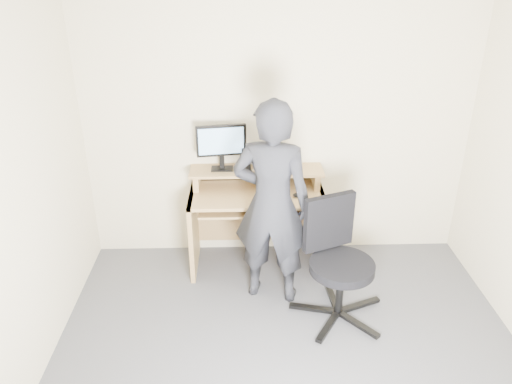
{
  "coord_description": "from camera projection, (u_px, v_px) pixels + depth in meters",
  "views": [
    {
      "loc": [
        -0.33,
        -2.53,
        2.68
      ],
      "look_at": [
        -0.22,
        1.05,
        0.95
      ],
      "focal_mm": 35.0,
      "sensor_mm": 36.0,
      "label": 1
    }
  ],
  "objects": [
    {
      "name": "desk",
      "position": [
        257.0,
        209.0,
        4.58
      ],
      "size": [
        1.2,
        0.6,
        0.91
      ],
      "color": "tan",
      "rests_on": "ground"
    },
    {
      "name": "keyboard",
      "position": [
        260.0,
        206.0,
        4.38
      ],
      "size": [
        0.47,
        0.2,
        0.03
      ],
      "primitive_type": "cube",
      "rotation": [
        0.0,
        0.0,
        -0.04
      ],
      "color": "black",
      "rests_on": "desk"
    },
    {
      "name": "ground",
      "position": [
        292.0,
        381.0,
        3.45
      ],
      "size": [
        3.5,
        3.5,
        0.0
      ],
      "primitive_type": "plane",
      "color": "#515156",
      "rests_on": "ground"
    },
    {
      "name": "mouse",
      "position": [
        298.0,
        195.0,
        4.34
      ],
      "size": [
        0.11,
        0.08,
        0.04
      ],
      "primitive_type": "ellipsoid",
      "rotation": [
        0.0,
        0.0,
        0.24
      ],
      "color": "black",
      "rests_on": "desk"
    },
    {
      "name": "monitor",
      "position": [
        221.0,
        143.0,
        4.38
      ],
      "size": [
        0.44,
        0.12,
        0.42
      ],
      "rotation": [
        0.0,
        0.0,
        0.15
      ],
      "color": "black",
      "rests_on": "desk"
    },
    {
      "name": "headphones",
      "position": [
        247.0,
        167.0,
        4.51
      ],
      "size": [
        0.17,
        0.17,
        0.06
      ],
      "primitive_type": "torus",
      "rotation": [
        0.26,
        0.0,
        0.1
      ],
      "color": "silver",
      "rests_on": "desk"
    },
    {
      "name": "travel_mug",
      "position": [
        271.0,
        158.0,
        4.47
      ],
      "size": [
        0.1,
        0.1,
        0.2
      ],
      "primitive_type": "cylinder",
      "rotation": [
        0.0,
        0.0,
        0.14
      ],
      "color": "silver",
      "rests_on": "desk"
    },
    {
      "name": "smartphone",
      "position": [
        281.0,
        169.0,
        4.48
      ],
      "size": [
        0.1,
        0.14,
        0.01
      ],
      "primitive_type": "cube",
      "rotation": [
        0.0,
        0.0,
        -0.3
      ],
      "color": "black",
      "rests_on": "desk"
    },
    {
      "name": "person",
      "position": [
        272.0,
        204.0,
        3.96
      ],
      "size": [
        0.71,
        0.56,
        1.73
      ],
      "primitive_type": "imported",
      "rotation": [
        0.0,
        0.0,
        2.9
      ],
      "color": "black",
      "rests_on": "ground"
    },
    {
      "name": "back_wall",
      "position": [
        278.0,
        128.0,
        4.48
      ],
      "size": [
        3.5,
        0.02,
        2.5
      ],
      "primitive_type": "cube",
      "color": "beige",
      "rests_on": "ground"
    },
    {
      "name": "external_drive",
      "position": [
        246.0,
        159.0,
        4.45
      ],
      "size": [
        0.09,
        0.14,
        0.2
      ],
      "primitive_type": "cube",
      "rotation": [
        0.0,
        0.0,
        0.16
      ],
      "color": "black",
      "rests_on": "desk"
    },
    {
      "name": "office_chair",
      "position": [
        337.0,
        256.0,
        3.9
      ],
      "size": [
        0.77,
        0.75,
        0.97
      ],
      "rotation": [
        0.0,
        0.0,
        0.39
      ],
      "color": "black",
      "rests_on": "ground"
    },
    {
      "name": "charger",
      "position": [
        237.0,
        171.0,
        4.42
      ],
      "size": [
        0.05,
        0.05,
        0.03
      ],
      "primitive_type": "cube",
      "rotation": [
        0.0,
        0.0,
        -0.26
      ],
      "color": "black",
      "rests_on": "desk"
    }
  ]
}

